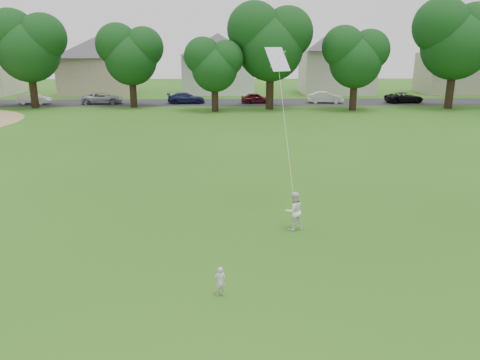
{
  "coord_description": "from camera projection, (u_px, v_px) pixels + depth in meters",
  "views": [
    {
      "loc": [
        1.2,
        -12.54,
        6.55
      ],
      "look_at": [
        1.59,
        2.0,
        2.3
      ],
      "focal_mm": 35.0,
      "sensor_mm": 36.0,
      "label": 1
    }
  ],
  "objects": [
    {
      "name": "kite",
      "position": [
        286.0,
        129.0,
        17.39
      ],
      "size": [
        1.21,
        1.83,
        5.7
      ],
      "color": "white",
      "rests_on": "ground"
    },
    {
      "name": "parked_cars",
      "position": [
        199.0,
        98.0,
        52.96
      ],
      "size": [
        54.33,
        2.55,
        1.3
      ],
      "color": "black",
      "rests_on": "ground"
    },
    {
      "name": "toddler",
      "position": [
        220.0,
        281.0,
        12.54
      ],
      "size": [
        0.33,
        0.24,
        0.85
      ],
      "primitive_type": "imported",
      "rotation": [
        0.0,
        0.0,
        3.25
      ],
      "color": "silver",
      "rests_on": "ground"
    },
    {
      "name": "tree_row",
      "position": [
        250.0,
        44.0,
        47.09
      ],
      "size": [
        82.37,
        8.58,
        11.35
      ],
      "color": "black",
      "rests_on": "ground"
    },
    {
      "name": "older_boy",
      "position": [
        294.0,
        211.0,
        16.94
      ],
      "size": [
        0.85,
        0.77,
        1.45
      ],
      "primitive_type": "imported",
      "rotation": [
        0.0,
        0.0,
        3.52
      ],
      "color": "white",
      "rests_on": "ground"
    },
    {
      "name": "street",
      "position": [
        217.0,
        102.0,
        54.14
      ],
      "size": [
        90.0,
        7.0,
        0.01
      ],
      "primitive_type": "cube",
      "color": "#2D2D30",
      "rests_on": "ground"
    },
    {
      "name": "house_row",
      "position": [
        217.0,
        57.0,
        62.36
      ],
      "size": [
        76.83,
        13.66,
        10.36
      ],
      "color": "silver",
      "rests_on": "ground"
    },
    {
      "name": "ground",
      "position": [
        188.0,
        274.0,
        13.85
      ],
      "size": [
        160.0,
        160.0,
        0.0
      ],
      "primitive_type": "plane",
      "color": "#235513",
      "rests_on": "ground"
    }
  ]
}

